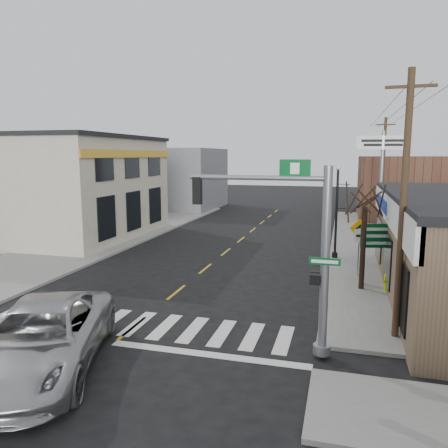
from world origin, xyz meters
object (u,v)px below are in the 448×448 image
(traffic_signal_pole, at_px, (302,240))
(suv, at_px, (41,338))
(fire_hydrant, at_px, (387,281))
(dance_center_sign, at_px, (382,159))
(lamp_post, at_px, (338,205))
(bare_tree, at_px, (366,192))
(guide_sign, at_px, (380,243))
(utility_pole_far, at_px, (383,172))
(utility_pole_near, at_px, (403,205))

(traffic_signal_pole, bearing_deg, suv, -157.33)
(fire_hydrant, height_order, dance_center_sign, dance_center_sign)
(suv, relative_size, dance_center_sign, 0.90)
(lamp_post, relative_size, bare_tree, 0.97)
(guide_sign, xyz_separation_m, utility_pole_far, (1.30, 16.41, 2.44))
(traffic_signal_pole, distance_m, lamp_post, 12.29)
(bare_tree, bearing_deg, lamp_post, 101.66)
(bare_tree, relative_size, utility_pole_near, 0.65)
(bare_tree, height_order, utility_pole_far, utility_pole_far)
(guide_sign, bearing_deg, bare_tree, -151.47)
(guide_sign, bearing_deg, fire_hydrant, -81.51)
(lamp_post, relative_size, utility_pole_near, 0.63)
(lamp_post, bearing_deg, suv, -112.29)
(traffic_signal_pole, bearing_deg, utility_pole_far, 81.18)
(bare_tree, bearing_deg, guide_sign, 43.17)
(guide_sign, height_order, utility_pole_near, utility_pole_near)
(guide_sign, xyz_separation_m, utility_pole_near, (0.14, -5.51, 2.25))
(fire_hydrant, bearing_deg, bare_tree, 177.40)
(suv, height_order, traffic_signal_pole, traffic_signal_pole)
(utility_pole_near, bearing_deg, bare_tree, 103.39)
(suv, xyz_separation_m, utility_pole_near, (9.35, 4.54, 3.36))
(bare_tree, bearing_deg, suv, -132.16)
(guide_sign, height_order, lamp_post, lamp_post)
(lamp_post, bearing_deg, fire_hydrant, -64.98)
(dance_center_sign, bearing_deg, utility_pole_far, 81.40)
(bare_tree, xyz_separation_m, utility_pole_near, (0.84, -4.86, 0.02))
(traffic_signal_pole, distance_m, dance_center_sign, 19.08)
(fire_hydrant, bearing_deg, traffic_signal_pole, -113.78)
(utility_pole_near, bearing_deg, dance_center_sign, 91.33)
(suv, distance_m, guide_sign, 13.68)
(suv, xyz_separation_m, dance_center_sign, (10.00, 21.31, 4.59))
(dance_center_sign, bearing_deg, suv, -118.07)
(suv, xyz_separation_m, fire_hydrant, (9.51, 9.35, -0.36))
(utility_pole_near, relative_size, utility_pole_far, 0.96)
(suv, bearing_deg, utility_pole_far, 49.09)
(fire_hydrant, bearing_deg, utility_pole_near, -91.85)
(suv, xyz_separation_m, bare_tree, (8.51, 9.40, 3.35))
(guide_sign, relative_size, utility_pole_far, 0.35)
(dance_center_sign, distance_m, utility_pole_far, 5.29)
(guide_sign, distance_m, fire_hydrant, 1.66)
(suv, relative_size, guide_sign, 2.20)
(lamp_post, bearing_deg, guide_sign, -65.29)
(utility_pole_near, bearing_deg, traffic_signal_pole, -142.51)
(lamp_post, distance_m, dance_center_sign, 7.32)
(dance_center_sign, bearing_deg, bare_tree, -100.06)
(suv, relative_size, lamp_post, 1.27)
(lamp_post, distance_m, utility_pole_far, 12.05)
(suv, distance_m, utility_pole_far, 28.70)
(utility_pole_near, bearing_deg, fire_hydrant, 91.67)
(guide_sign, bearing_deg, dance_center_sign, 71.35)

